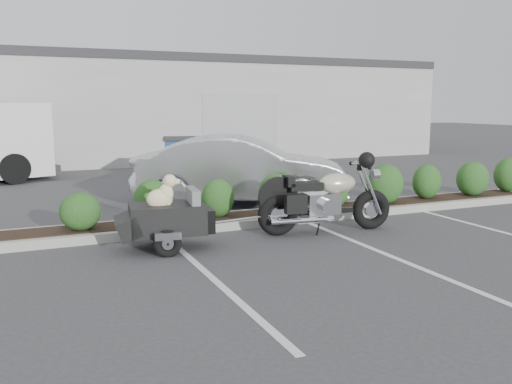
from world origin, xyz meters
name	(u,v)px	position (x,y,z in m)	size (l,w,h in m)	color
ground	(294,253)	(0.00, 0.00, 0.00)	(90.00, 90.00, 0.00)	#38383A
planter_kerb	(287,215)	(1.00, 2.20, 0.07)	(12.00, 1.00, 0.15)	#9E9E93
building	(110,109)	(0.00, 17.00, 2.00)	(26.00, 10.00, 4.00)	#9EA099
motorcycle	(326,200)	(1.11, 0.96, 0.56)	(2.44, 0.91, 1.40)	black
pet_trailer	(166,217)	(-1.67, 0.99, 0.49)	(1.97, 1.11, 1.16)	black
sedan	(242,170)	(0.80, 4.04, 0.76)	(1.60, 4.59, 1.51)	silver
dumpster	(199,160)	(0.94, 7.59, 0.65)	(2.22, 1.78, 1.28)	navy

